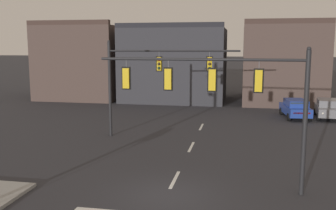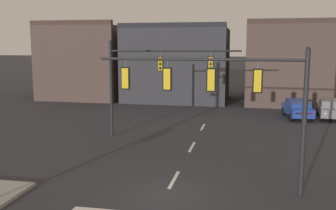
# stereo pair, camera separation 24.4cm
# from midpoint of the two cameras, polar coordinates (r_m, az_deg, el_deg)

# --- Properties ---
(ground_plane) EXTENTS (400.00, 400.00, 0.00)m
(ground_plane) POSITION_cam_midpoint_polar(r_m,az_deg,el_deg) (16.59, -0.66, -13.24)
(ground_plane) COLOR #2B2B30
(lane_centreline) EXTENTS (0.16, 26.40, 0.01)m
(lane_centreline) POSITION_cam_midpoint_polar(r_m,az_deg,el_deg) (18.43, 0.60, -10.93)
(lane_centreline) COLOR silver
(lane_centreline) RESTS_ON ground
(signal_mast_near_side) EXTENTS (8.92, 0.58, 6.18)m
(signal_mast_near_side) POSITION_cam_midpoint_polar(r_m,az_deg,el_deg) (16.56, 8.24, 2.30)
(signal_mast_near_side) COLOR black
(signal_mast_near_side) RESTS_ON ground
(signal_mast_far_side) EXTENTS (8.80, 1.42, 6.56)m
(signal_mast_far_side) POSITION_cam_midpoint_polar(r_m,az_deg,el_deg) (26.23, -3.11, 4.84)
(signal_mast_far_side) COLOR black
(signal_mast_far_side) RESTS_ON ground
(car_lot_nearside) EXTENTS (2.25, 4.58, 1.61)m
(car_lot_nearside) POSITION_cam_midpoint_polar(r_m,az_deg,el_deg) (35.92, 22.26, -0.44)
(car_lot_nearside) COLOR slate
(car_lot_nearside) RESTS_ON ground
(car_lot_middle) EXTENTS (2.32, 4.60, 1.61)m
(car_lot_middle) POSITION_cam_midpoint_polar(r_m,az_deg,el_deg) (35.04, 18.04, -0.43)
(car_lot_middle) COLOR navy
(car_lot_middle) RESTS_ON ground
(building_row) EXTENTS (31.58, 11.73, 8.86)m
(building_row) POSITION_cam_midpoint_polar(r_m,az_deg,el_deg) (45.13, 0.72, 6.15)
(building_row) COLOR #473833
(building_row) RESTS_ON ground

